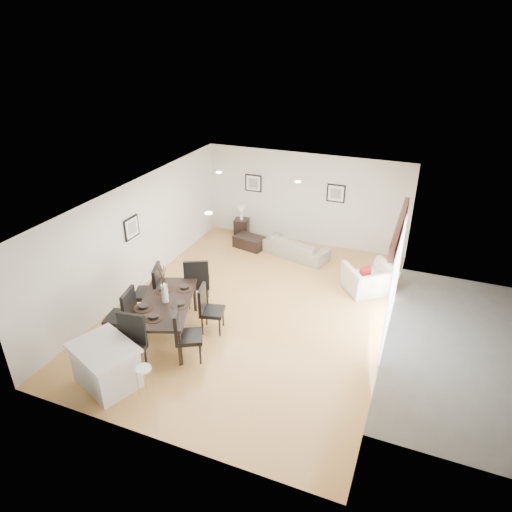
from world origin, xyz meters
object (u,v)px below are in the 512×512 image
at_px(armchair, 369,279).
at_px(side_table, 242,228).
at_px(dining_chair_wfar, 152,288).
at_px(dining_chair_head, 130,342).
at_px(kitchen_island, 106,365).
at_px(sofa, 296,247).
at_px(dining_chair_foot, 197,280).
at_px(dining_chair_wnear, 124,313).
at_px(dining_chair_efar, 208,307).
at_px(dining_chair_enear, 183,332).
at_px(bar_stool, 144,372).
at_px(coffee_table, 250,242).
at_px(dining_table, 166,305).

xyz_separation_m(armchair, side_table, (-4.20, 1.89, -0.08)).
xyz_separation_m(armchair, dining_chair_wfar, (-4.32, -2.79, 0.33)).
xyz_separation_m(dining_chair_head, kitchen_island, (-0.23, -0.44, -0.26)).
relative_size(sofa, dining_chair_foot, 1.50).
xyz_separation_m(dining_chair_wnear, dining_chair_foot, (0.74, 1.71, 0.02)).
bearing_deg(dining_chair_foot, dining_chair_efar, 104.35).
distance_m(dining_chair_enear, dining_chair_head, 1.00).
bearing_deg(dining_chair_enear, dining_chair_wnear, 58.91).
relative_size(sofa, bar_stool, 3.04).
bearing_deg(dining_chair_wnear, kitchen_island, 9.55).
relative_size(dining_chair_head, coffee_table, 1.37).
bearing_deg(dining_chair_head, dining_chair_enear, 34.95).
bearing_deg(armchair, side_table, -62.36).
height_order(dining_chair_wfar, coffee_table, dining_chair_wfar).
height_order(dining_chair_wnear, coffee_table, dining_chair_wnear).
height_order(dining_chair_wfar, side_table, dining_chair_wfar).
xyz_separation_m(dining_chair_enear, dining_chair_head, (-0.73, -0.68, 0.04)).
distance_m(dining_chair_head, bar_stool, 0.75).
bearing_deg(dining_chair_wfar, armchair, 102.44).
height_order(dining_chair_enear, bar_stool, dining_chair_enear).
bearing_deg(dining_table, coffee_table, 70.48).
height_order(sofa, armchair, armchair).
bearing_deg(dining_chair_efar, dining_chair_wnear, 110.39).
relative_size(coffee_table, bar_stool, 1.45).
xyz_separation_m(dining_chair_wfar, dining_chair_enear, (1.41, -1.08, -0.06)).
bearing_deg(dining_chair_enear, dining_chair_foot, -7.93).
bearing_deg(dining_chair_head, armchair, 43.20).
height_order(coffee_table, kitchen_island, kitchen_island).
height_order(dining_table, coffee_table, dining_table).
bearing_deg(dining_chair_efar, dining_chair_wfar, 73.76).
height_order(sofa, dining_chair_wnear, dining_chair_wnear).
distance_m(sofa, armchair, 2.54).
height_order(dining_table, kitchen_island, dining_table).
distance_m(dining_table, bar_stool, 1.78).
relative_size(armchair, bar_stool, 1.81).
distance_m(armchair, dining_chair_foot, 4.15).
height_order(coffee_table, side_table, side_table).
bearing_deg(armchair, dining_chair_enear, 14.95).
xyz_separation_m(dining_chair_efar, bar_stool, (-0.14, -2.14, -0.07)).
height_order(dining_chair_wnear, dining_chair_foot, dining_chair_foot).
relative_size(sofa, coffee_table, 2.10).
relative_size(dining_chair_enear, dining_chair_efar, 1.07).
height_order(dining_chair_wfar, dining_chair_head, dining_chair_wfar).
height_order(armchair, dining_table, dining_table).
height_order(dining_chair_efar, dining_chair_foot, dining_chair_foot).
relative_size(dining_chair_head, dining_chair_foot, 0.98).
bearing_deg(dining_chair_wfar, bar_stool, 9.33).
distance_m(dining_chair_wnear, coffee_table, 5.11).
height_order(sofa, dining_table, dining_table).
xyz_separation_m(armchair, dining_chair_enear, (-2.91, -3.87, 0.27)).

